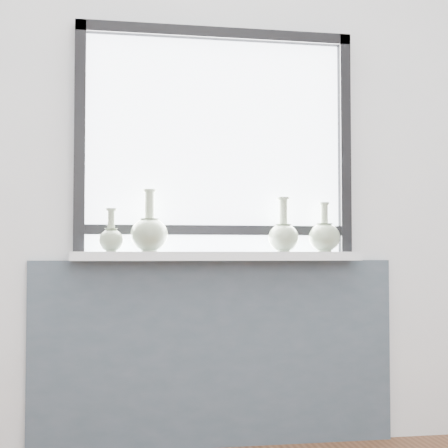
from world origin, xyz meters
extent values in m
cube|color=silver|center=(0.00, 1.81, 1.30)|extent=(3.60, 0.02, 2.60)
cube|color=#424C5A|center=(0.00, 1.78, 0.43)|extent=(1.70, 0.03, 0.86)
cube|color=silver|center=(0.00, 1.71, 0.88)|extent=(1.32, 0.18, 0.04)
cube|color=black|center=(-0.62, 1.76, 1.43)|extent=(0.05, 0.06, 1.05)
cube|color=black|center=(0.62, 1.76, 1.43)|extent=(0.05, 0.06, 1.05)
cube|color=black|center=(0.00, 1.76, 1.92)|extent=(1.30, 0.06, 0.05)
cube|color=black|center=(0.00, 1.76, 1.00)|extent=(1.20, 0.05, 0.04)
cube|color=white|center=(0.00, 1.79, 1.40)|extent=(1.20, 0.01, 1.00)
cylinder|color=gray|center=(-0.48, 1.69, 0.90)|extent=(0.05, 0.05, 0.01)
ellipsoid|color=gray|center=(-0.48, 1.69, 0.95)|extent=(0.11, 0.11, 0.10)
cone|color=gray|center=(-0.48, 1.69, 0.99)|extent=(0.06, 0.06, 0.03)
cylinder|color=gray|center=(-0.48, 1.69, 1.03)|extent=(0.03, 0.03, 0.10)
cylinder|color=gray|center=(-0.48, 1.69, 1.09)|extent=(0.05, 0.05, 0.01)
cylinder|color=gray|center=(-0.31, 1.70, 0.90)|extent=(0.07, 0.07, 0.01)
ellipsoid|color=gray|center=(-0.31, 1.70, 0.98)|extent=(0.17, 0.17, 0.15)
cone|color=gray|center=(-0.31, 1.70, 1.03)|extent=(0.09, 0.09, 0.03)
cylinder|color=gray|center=(-0.31, 1.70, 1.10)|extent=(0.04, 0.04, 0.14)
cylinder|color=gray|center=(-0.31, 1.70, 1.17)|extent=(0.06, 0.06, 0.01)
cylinder|color=gray|center=(0.31, 1.71, 0.90)|extent=(0.06, 0.06, 0.01)
ellipsoid|color=gray|center=(0.31, 1.71, 0.97)|extent=(0.14, 0.14, 0.13)
cone|color=gray|center=(0.31, 1.71, 1.01)|extent=(0.08, 0.08, 0.03)
cylinder|color=gray|center=(0.31, 1.71, 1.08)|extent=(0.04, 0.04, 0.13)
cylinder|color=gray|center=(0.31, 1.71, 1.15)|extent=(0.06, 0.06, 0.01)
cylinder|color=gray|center=(0.51, 1.71, 0.90)|extent=(0.07, 0.07, 0.01)
ellipsoid|color=gray|center=(0.51, 1.71, 0.97)|extent=(0.15, 0.15, 0.14)
cone|color=gray|center=(0.51, 1.71, 1.02)|extent=(0.08, 0.08, 0.03)
cylinder|color=gray|center=(0.51, 1.71, 1.07)|extent=(0.04, 0.04, 0.11)
cylinder|color=gray|center=(0.51, 1.71, 1.13)|extent=(0.05, 0.05, 0.01)
camera|label=1|loc=(-0.51, -1.38, 0.89)|focal=55.00mm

